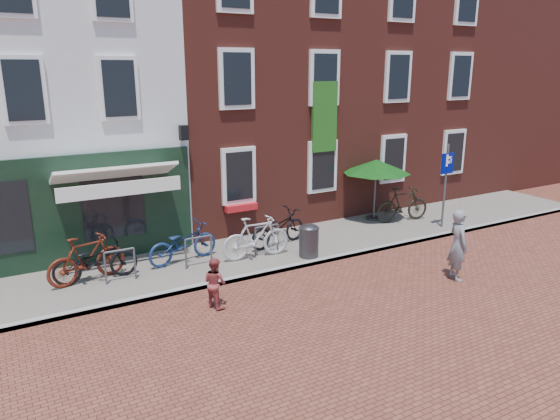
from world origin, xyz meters
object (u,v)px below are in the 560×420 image
parasol (376,164)px  bicycle_2 (183,243)px  bicycle_1 (87,259)px  bicycle_4 (278,228)px  boy (215,283)px  litter_bin (309,239)px  bicycle_5 (403,204)px  bicycle_0 (95,260)px  woman (458,245)px  bicycle_3 (256,237)px  parking_sign (446,175)px

parasol → bicycle_2: parasol is taller
bicycle_1 → bicycle_4: bearing=-102.7°
parasol → boy: (-7.25, -3.40, -1.45)m
litter_bin → bicycle_5: (4.56, 1.30, 0.07)m
bicycle_2 → bicycle_0: bearing=83.9°
bicycle_2 → woman: bearing=-137.5°
woman → boy: woman is taller
woman → bicycle_3: (-3.78, 3.55, -0.22)m
woman → bicycle_1: bearing=81.6°
parasol → bicycle_2: (-7.02, -0.65, -1.39)m
bicycle_1 → bicycle_5: 10.14m
boy → bicycle_5: bicycle_5 is taller
boy → bicycle_1: bearing=22.2°
bicycle_1 → bicycle_4: 5.30m
bicycle_0 → bicycle_5: (9.95, 0.16, 0.06)m
woman → bicycle_2: 7.04m
bicycle_0 → bicycle_2: same height
parking_sign → bicycle_0: bearing=174.7°
parking_sign → bicycle_4: size_ratio=1.36×
bicycle_3 → bicycle_1: bearing=86.3°
litter_bin → woman: size_ratio=0.55×
bicycle_1 → bicycle_4: (5.30, 0.05, -0.06)m
parking_sign → bicycle_3: (-6.53, 0.47, -1.14)m
litter_bin → bicycle_4: (-0.28, 1.23, 0.02)m
boy → bicycle_3: (2.06, 2.06, 0.11)m
woman → boy: size_ratio=1.57×
boy → bicycle_2: 2.76m
bicycle_1 → bicycle_2: bicycle_1 is taller
parasol → bicycle_0: (-9.29, -0.82, -1.39)m
parking_sign → bicycle_2: parking_sign is taller
bicycle_2 → bicycle_1: bearing=82.6°
bicycle_2 → parking_sign: bearing=-108.4°
parasol → boy: size_ratio=2.02×
bicycle_5 → parasol: bearing=54.7°
parasol → bicycle_4: 4.46m
bicycle_3 → bicycle_5: size_ratio=1.00×
litter_bin → boy: (-3.36, -1.44, -0.04)m
bicycle_2 → bicycle_4: (2.85, -0.08, 0.00)m
woman → bicycle_3: 5.19m
bicycle_0 → bicycle_3: bicycle_3 is taller
parasol → bicycle_3: bearing=-165.5°
boy → bicycle_4: bearing=-67.2°
bicycle_5 → boy: bearing=118.4°
woman → bicycle_4: woman is taller
litter_bin → parking_sign: parking_sign is taller
parking_sign → parasol: bearing=126.5°
woman → bicycle_0: bearing=81.3°
bicycle_3 → parking_sign: bearing=-90.4°
bicycle_1 → bicycle_4: bicycle_1 is taller
parking_sign → bicycle_5: parking_sign is taller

